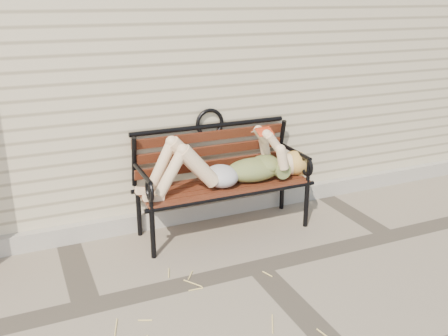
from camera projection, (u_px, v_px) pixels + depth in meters
name	position (u px, v px, depth m)	size (l,w,h in m)	color
ground	(258.00, 267.00, 3.73)	(80.00, 80.00, 0.00)	#7A6E5E
house_wall	(143.00, 32.00, 5.83)	(8.00, 4.00, 3.00)	#C3B798
foundation_strip	(209.00, 209.00, 4.54)	(8.00, 0.10, 0.15)	#A5A195
garden_bench	(220.00, 165.00, 4.20)	(1.56, 0.62, 1.01)	black
reading_woman	(227.00, 165.00, 4.09)	(1.47, 0.33, 0.46)	#093C44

